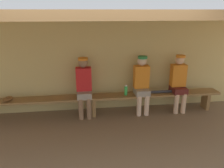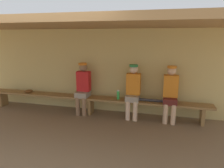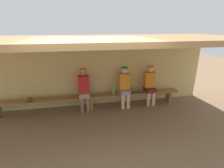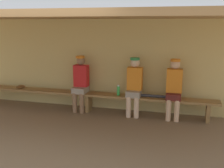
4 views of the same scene
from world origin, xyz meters
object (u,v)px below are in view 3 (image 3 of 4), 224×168
at_px(player_shirtless_tan, 150,83).
at_px(player_leftmost, 124,85).
at_px(water_bottle_orange, 114,91).
at_px(baseball_glove_tan, 29,99).
at_px(baseball_bat, 137,91).
at_px(bench, 91,98).
at_px(player_middle, 84,88).

distance_m(player_shirtless_tan, player_leftmost, 0.89).
bearing_deg(player_leftmost, water_bottle_orange, -176.93).
distance_m(baseball_glove_tan, baseball_bat, 3.40).
xyz_separation_m(water_bottle_orange, baseball_glove_tan, (-2.58, -0.01, -0.07)).
height_order(player_leftmost, baseball_glove_tan, player_leftmost).
height_order(bench, baseball_glove_tan, baseball_glove_tan).
height_order(player_shirtless_tan, water_bottle_orange, player_shirtless_tan).
relative_size(bench, player_leftmost, 4.46).
bearing_deg(baseball_glove_tan, baseball_bat, -63.34).
xyz_separation_m(bench, player_shirtless_tan, (2.00, 0.00, 0.36)).
height_order(player_shirtless_tan, player_middle, same).
height_order(player_middle, baseball_glove_tan, player_middle).
bearing_deg(baseball_bat, baseball_glove_tan, -179.54).
relative_size(bench, player_middle, 4.46).
height_order(bench, player_middle, player_middle).
relative_size(bench, player_shirtless_tan, 4.46).
height_order(player_middle, baseball_bat, player_middle).
height_order(player_shirtless_tan, baseball_glove_tan, player_shirtless_tan).
bearing_deg(baseball_bat, player_middle, 179.84).
relative_size(bench, baseball_glove_tan, 25.00).
bearing_deg(player_leftmost, baseball_bat, -0.46).
bearing_deg(water_bottle_orange, player_leftmost, 3.07).
relative_size(water_bottle_orange, baseball_bat, 0.27).
bearing_deg(baseball_glove_tan, bench, -62.91).
bearing_deg(bench, baseball_glove_tan, -179.06).
height_order(player_leftmost, water_bottle_orange, player_leftmost).
height_order(bench, player_leftmost, player_leftmost).
height_order(player_leftmost, player_middle, same).
height_order(bench, water_bottle_orange, water_bottle_orange).
height_order(bench, baseball_bat, baseball_bat).
xyz_separation_m(player_leftmost, baseball_glove_tan, (-2.95, -0.03, -0.24)).
relative_size(player_shirtless_tan, baseball_glove_tan, 5.60).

